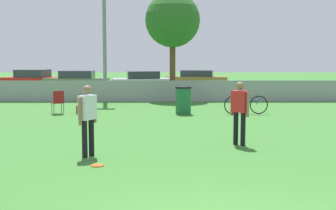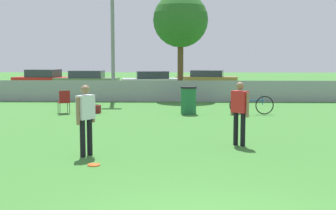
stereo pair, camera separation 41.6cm
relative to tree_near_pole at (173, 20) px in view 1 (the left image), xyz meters
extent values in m
cube|color=gray|center=(0.35, -1.64, -3.73)|extent=(23.86, 0.03, 1.10)
cylinder|color=gray|center=(-3.71, -0.06, 0.56)|extent=(0.20, 0.20, 9.69)
cylinder|color=brown|center=(0.00, 0.00, -2.69)|extent=(0.32, 0.32, 3.20)
sphere|color=#286023|center=(0.00, 0.00, 0.03)|extent=(2.99, 2.99, 2.99)
cylinder|color=black|center=(-2.30, -14.95, -3.84)|extent=(0.13, 0.13, 0.89)
cylinder|color=black|center=(-2.17, -14.74, -3.84)|extent=(0.13, 0.13, 0.89)
cube|color=silver|center=(-2.23, -14.84, -3.11)|extent=(0.42, 0.49, 0.57)
sphere|color=#8C664C|center=(-2.23, -14.84, -2.69)|extent=(0.21, 0.21, 0.21)
cylinder|color=#8C664C|center=(-2.37, -15.06, -3.18)|extent=(0.08, 0.08, 0.64)
cylinder|color=#8C664C|center=(-2.10, -14.63, -3.18)|extent=(0.08, 0.08, 0.64)
cylinder|color=black|center=(1.49, -13.36, -3.84)|extent=(0.13, 0.13, 0.89)
cylinder|color=black|center=(1.65, -13.54, -3.84)|extent=(0.13, 0.13, 0.89)
cube|color=red|center=(1.57, -13.45, -3.11)|extent=(0.46, 0.47, 0.57)
sphere|color=#8C664C|center=(1.57, -13.45, -2.69)|extent=(0.21, 0.21, 0.21)
cylinder|color=#8C664C|center=(1.39, -13.26, -3.18)|extent=(0.08, 0.08, 0.64)
cylinder|color=#8C664C|center=(1.75, -13.64, -3.18)|extent=(0.08, 0.08, 0.64)
cylinder|color=#E5591E|center=(-1.88, -15.80, -4.27)|extent=(0.28, 0.28, 0.03)
torus|color=#E5591E|center=(-1.88, -15.80, -4.27)|extent=(0.28, 0.28, 0.03)
cylinder|color=#333338|center=(-4.74, -6.35, -4.07)|extent=(0.02, 0.02, 0.44)
cylinder|color=#333338|center=(-5.10, -6.52, -4.07)|extent=(0.02, 0.02, 0.44)
cylinder|color=#333338|center=(-4.57, -6.70, -4.07)|extent=(0.02, 0.02, 0.44)
cylinder|color=#333338|center=(-4.93, -6.87, -4.07)|extent=(0.02, 0.02, 0.44)
cube|color=maroon|center=(-4.83, -6.61, -3.83)|extent=(0.59, 0.59, 0.03)
cube|color=maroon|center=(-4.74, -6.80, -3.57)|extent=(0.41, 0.21, 0.49)
torus|color=black|center=(2.36, -6.88, -3.91)|extent=(0.76, 0.11, 0.76)
torus|color=black|center=(3.42, -6.79, -3.91)|extent=(0.76, 0.11, 0.76)
cylinder|color=#195999|center=(2.89, -6.83, -3.71)|extent=(0.98, 0.12, 0.04)
cylinder|color=#195999|center=(2.66, -6.85, -3.71)|extent=(0.03, 0.03, 0.39)
cylinder|color=#195999|center=(3.34, -6.80, -3.71)|extent=(0.03, 0.03, 0.36)
cube|color=black|center=(2.66, -6.85, -3.49)|extent=(0.16, 0.07, 0.04)
cylinder|color=black|center=(3.34, -6.80, -3.53)|extent=(0.06, 0.44, 0.03)
cylinder|color=#1E6638|center=(0.34, -6.72, -3.76)|extent=(0.63, 0.63, 1.05)
cylinder|color=black|center=(0.34, -6.72, -3.20)|extent=(0.66, 0.66, 0.08)
cube|color=maroon|center=(-3.70, -6.50, -4.12)|extent=(0.73, 0.40, 0.33)
cube|color=black|center=(-3.70, -6.50, -3.94)|extent=(0.62, 0.04, 0.02)
cylinder|color=black|center=(-8.25, 7.33, -3.98)|extent=(0.63, 0.29, 0.61)
cylinder|color=black|center=(-8.54, 5.78, -3.98)|extent=(0.63, 0.29, 0.61)
cylinder|color=black|center=(-10.69, 7.79, -3.98)|extent=(0.63, 0.29, 0.61)
cylinder|color=black|center=(-10.98, 6.24, -3.98)|extent=(0.63, 0.29, 0.61)
cube|color=red|center=(-9.61, 6.79, -3.75)|extent=(4.27, 2.50, 0.71)
cube|color=#2D333D|center=(-9.61, 6.79, -3.13)|extent=(2.34, 1.94, 0.53)
cylinder|color=black|center=(-5.04, 6.65, -3.95)|extent=(0.67, 0.20, 0.66)
cylinder|color=black|center=(-5.08, 5.15, -3.95)|extent=(0.67, 0.20, 0.66)
cylinder|color=black|center=(-7.67, 6.72, -3.95)|extent=(0.67, 0.20, 0.66)
cylinder|color=black|center=(-7.70, 5.21, -3.95)|extent=(0.67, 0.20, 0.66)
cube|color=#59724C|center=(-6.37, 5.93, -3.74)|extent=(4.28, 1.83, 0.66)
cube|color=#2D333D|center=(-6.37, 5.93, -3.16)|extent=(2.24, 1.57, 0.49)
cylinder|color=black|center=(-0.77, 6.44, -3.96)|extent=(0.67, 0.27, 0.65)
cylinder|color=black|center=(-0.54, 4.90, -3.96)|extent=(0.67, 0.27, 0.65)
cylinder|color=black|center=(-3.24, 6.06, -3.96)|extent=(0.67, 0.27, 0.65)
cylinder|color=black|center=(-3.01, 4.53, -3.96)|extent=(0.67, 0.27, 0.65)
cube|color=#B7B7BC|center=(-1.89, 5.48, -3.75)|extent=(4.25, 2.35, 0.65)
cube|color=#2D333D|center=(-1.89, 5.48, -3.18)|extent=(2.31, 1.86, 0.49)
cylinder|color=black|center=(3.51, 9.85, -3.98)|extent=(0.63, 0.28, 0.61)
cylinder|color=black|center=(3.26, 8.37, -3.98)|extent=(0.63, 0.28, 0.61)
cylinder|color=black|center=(0.73, 10.31, -3.98)|extent=(0.63, 0.28, 0.61)
cylinder|color=black|center=(0.49, 8.83, -3.98)|extent=(0.63, 0.28, 0.61)
cube|color=olive|center=(2.00, 9.34, -3.78)|extent=(4.76, 2.44, 0.63)
cube|color=#2D333D|center=(2.00, 9.34, -3.23)|extent=(2.57, 1.88, 0.47)
camera|label=1|loc=(-0.41, -25.75, -1.90)|focal=50.00mm
camera|label=2|loc=(0.01, -25.74, -1.90)|focal=50.00mm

